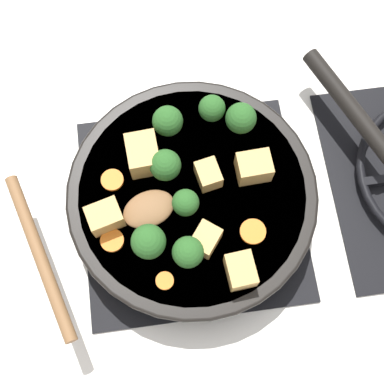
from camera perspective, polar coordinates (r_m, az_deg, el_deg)
The scene contains 21 objects.
ground_plane at distance 0.77m, azimuth -0.00°, elevation -1.81°, with size 2.40×2.40×0.00m, color white.
front_burner_grate at distance 0.76m, azimuth -0.00°, elevation -1.55°, with size 0.31×0.31×0.03m.
skillet_pan at distance 0.72m, azimuth 0.19°, elevation -0.44°, with size 0.36×0.45×0.05m.
wooden_spoon at distance 0.68m, azimuth -10.95°, elevation -4.52°, with size 0.22×0.22×0.02m.
tofu_cube_center_large at distance 0.66m, azimuth 5.21°, elevation -8.36°, with size 0.04×0.03×0.03m, color tan.
tofu_cube_near_handle at distance 0.69m, azimuth 1.74°, elevation 1.86°, with size 0.04×0.03×0.03m, color tan.
tofu_cube_east_chunk at distance 0.69m, azimuth 6.61°, elevation 2.65°, with size 0.04×0.03×0.03m, color tan.
tofu_cube_west_chunk at distance 0.68m, azimuth -9.27°, elevation -2.63°, with size 0.04×0.03×0.03m, color tan.
tofu_cube_back_piece at distance 0.70m, azimuth -5.24°, elevation 4.01°, with size 0.05×0.04×0.04m, color tan.
tofu_cube_front_piece at distance 0.66m, azimuth 1.46°, elevation -5.08°, with size 0.04×0.03×0.03m, color tan.
broccoli_floret_near_spoon at distance 0.71m, azimuth -2.61°, elevation 7.55°, with size 0.04×0.04×0.05m.
broccoli_floret_center_top at distance 0.65m, azimuth -0.43°, elevation -6.45°, with size 0.04×0.04×0.05m.
broccoli_floret_east_rim at distance 0.72m, azimuth 2.15°, elevation 8.88°, with size 0.04×0.04×0.04m.
broccoli_floret_west_rim at distance 0.68m, azimuth -2.87°, elevation 2.87°, with size 0.04×0.04×0.05m.
broccoli_floret_north_edge at distance 0.71m, azimuth 5.24°, elevation 7.83°, with size 0.04×0.04×0.05m.
broccoli_floret_south_cluster at distance 0.65m, azimuth -4.66°, elevation -5.31°, with size 0.04×0.04×0.05m.
broccoli_floret_mid_floret at distance 0.67m, azimuth -0.70°, elevation -1.16°, with size 0.03×0.03×0.04m.
carrot_slice_orange_thin at distance 0.68m, azimuth 6.51°, elevation -4.22°, with size 0.03×0.03×0.01m, color orange.
carrot_slice_near_center at distance 0.68m, azimuth -8.51°, elevation -5.13°, with size 0.03×0.03×0.01m, color orange.
carrot_slice_edge_slice at distance 0.71m, azimuth -8.49°, elevation 1.27°, with size 0.03×0.03×0.01m, color orange.
carrot_slice_under_broccoli at distance 0.67m, azimuth -2.93°, elevation -9.44°, with size 0.02×0.02×0.01m, color orange.
Camera 1 is at (0.22, -0.03, 0.74)m, focal length 50.00 mm.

